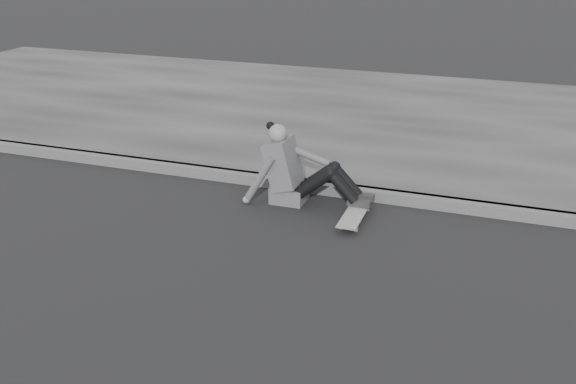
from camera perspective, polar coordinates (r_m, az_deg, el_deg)
name	(u,v)px	position (r m, az deg, el deg)	size (l,w,h in m)	color
sidewalk	(573,136)	(9.90, 24.00, 4.59)	(24.00, 6.00, 0.12)	#383838
skateboard	(355,214)	(6.60, 5.98, -1.94)	(0.20, 0.78, 0.09)	#989893
seated_woman	(295,171)	(6.89, 0.62, 1.89)	(1.38, 0.46, 0.88)	#505053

